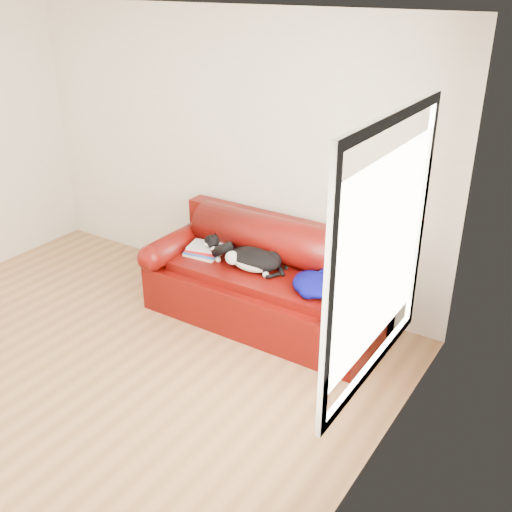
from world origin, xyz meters
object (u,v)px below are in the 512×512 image
Objects in this scene: sofa_base at (265,296)px; cat at (253,260)px; book_stack at (204,250)px; blanket at (321,284)px.

cat reaches higher than sofa_base.
book_stack is 1.21m from blanket.
cat is at bearing 177.56° from blanket.
cat is (0.53, -0.01, 0.05)m from book_stack.
sofa_base is 3.70× the size of blanket.
cat reaches higher than blanket.
blanket is (1.21, -0.04, 0.02)m from book_stack.
cat is 0.68m from blanket.
book_stack reaches higher than sofa_base.
sofa_base is 0.68m from blanket.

